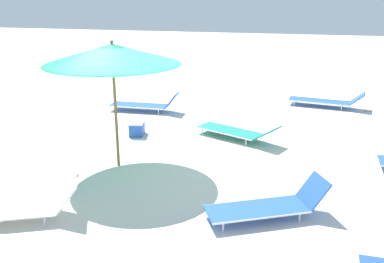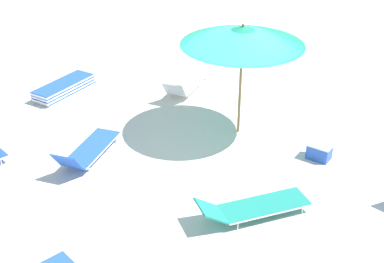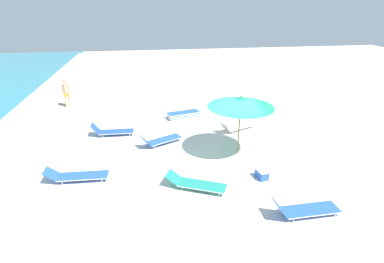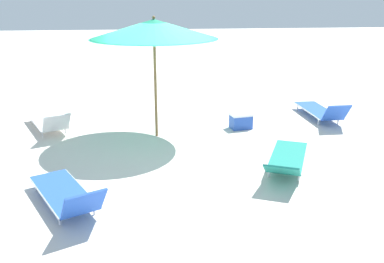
{
  "view_description": "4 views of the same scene",
  "coord_description": "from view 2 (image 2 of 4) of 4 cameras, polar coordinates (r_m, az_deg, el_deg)",
  "views": [
    {
      "loc": [
        7.99,
        2.89,
        3.56
      ],
      "look_at": [
        0.55,
        1.08,
        1.02
      ],
      "focal_mm": 40.0,
      "sensor_mm": 36.0,
      "label": 1
    },
    {
      "loc": [
        -6.97,
        7.9,
        6.16
      ],
      "look_at": [
        -0.06,
        1.13,
        0.77
      ],
      "focal_mm": 50.0,
      "sensor_mm": 36.0,
      "label": 2
    },
    {
      "loc": [
        -10.95,
        3.06,
        6.17
      ],
      "look_at": [
        0.58,
        1.31,
        1.01
      ],
      "focal_mm": 28.0,
      "sensor_mm": 36.0,
      "label": 3
    },
    {
      "loc": [
        0.4,
        8.61,
        3.1
      ],
      "look_at": [
        -0.44,
        1.18,
        0.67
      ],
      "focal_mm": 40.0,
      "sensor_mm": 36.0,
      "label": 4
    }
  ],
  "objects": [
    {
      "name": "sun_lounger_under_umbrella",
      "position": [
        14.59,
        -0.66,
        5.09
      ],
      "size": [
        1.37,
        2.11,
        0.62
      ],
      "rotation": [
        0.0,
        0.0,
        0.41
      ],
      "color": "white",
      "rests_on": "ground_plane"
    },
    {
      "name": "sun_lounger_mid_beach_pair_b",
      "position": [
        11.69,
        -11.13,
        -2.03
      ],
      "size": [
        1.43,
        2.05,
        0.63
      ],
      "rotation": [
        0.0,
        0.0,
        0.47
      ],
      "color": "blue",
      "rests_on": "ground_plane"
    },
    {
      "name": "lounger_stack",
      "position": [
        14.9,
        -13.45,
        4.56
      ],
      "size": [
        1.04,
        2.01,
        0.32
      ],
      "rotation": [
        0.0,
        0.0,
        0.24
      ],
      "color": "blue",
      "rests_on": "ground_plane"
    },
    {
      "name": "ground_plane",
      "position": [
        12.24,
        3.54,
        -1.6
      ],
      "size": [
        60.0,
        60.0,
        0.16
      ],
      "color": "silver"
    },
    {
      "name": "cooler_box",
      "position": [
        11.85,
        13.43,
        -2.04
      ],
      "size": [
        0.56,
        0.44,
        0.37
      ],
      "rotation": [
        0.0,
        0.0,
        3.33
      ],
      "color": "blue",
      "rests_on": "ground_plane"
    },
    {
      "name": "sun_lounger_mid_beach_pair_a",
      "position": [
        9.93,
        6.56,
        -7.95
      ],
      "size": [
        1.43,
        2.21,
        0.49
      ],
      "rotation": [
        0.0,
        0.0,
        -0.42
      ],
      "color": "#1E8475",
      "rests_on": "ground_plane"
    },
    {
      "name": "beach_umbrella",
      "position": [
        11.74,
        5.42,
        10.13
      ],
      "size": [
        2.73,
        2.73,
        2.64
      ],
      "color": "olive",
      "rests_on": "ground_plane"
    }
  ]
}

